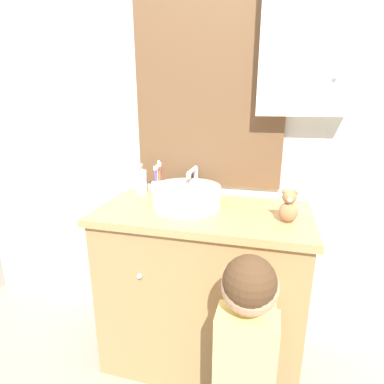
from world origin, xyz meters
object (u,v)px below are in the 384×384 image
object	(u,v)px
teddy_bear	(289,207)
child_figure	(247,342)
sink_basin	(187,196)
toothbrush_holder	(159,187)
soap_dispenser	(142,182)

from	to	relation	value
teddy_bear	child_figure	bearing A→B (deg)	-107.48
child_figure	teddy_bear	size ratio (longest dim) A/B	6.17
teddy_bear	sink_basin	bearing A→B (deg)	170.39
toothbrush_holder	soap_dispenser	xyz separation A→B (m)	(-0.09, -0.02, 0.03)
soap_dispenser	teddy_bear	world-z (taller)	soap_dispenser
sink_basin	toothbrush_holder	bearing A→B (deg)	142.10
child_figure	toothbrush_holder	bearing A→B (deg)	130.72
soap_dispenser	child_figure	distance (m)	0.97
child_figure	teddy_bear	world-z (taller)	teddy_bear
soap_dispenser	teddy_bear	size ratio (longest dim) A/B	1.18
toothbrush_holder	child_figure	world-z (taller)	toothbrush_holder
toothbrush_holder	child_figure	bearing A→B (deg)	-49.28
toothbrush_holder	teddy_bear	distance (m)	0.72
toothbrush_holder	teddy_bear	size ratio (longest dim) A/B	1.29
sink_basin	child_figure	bearing A→B (deg)	-54.33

